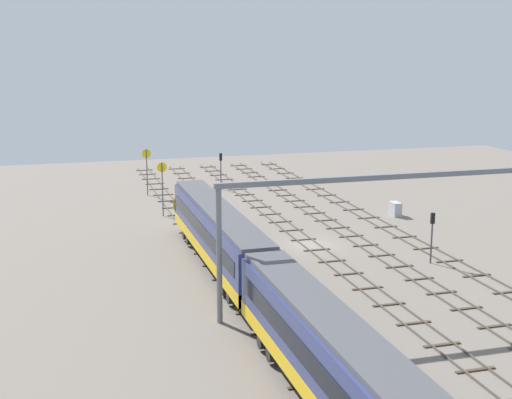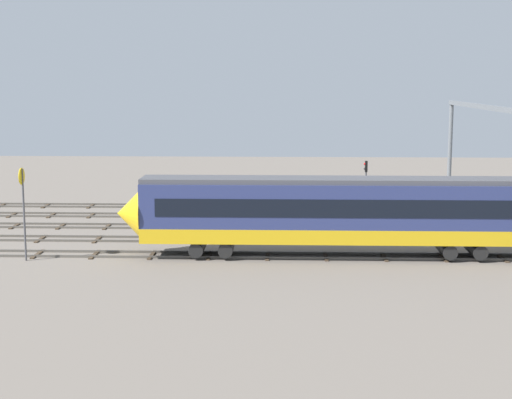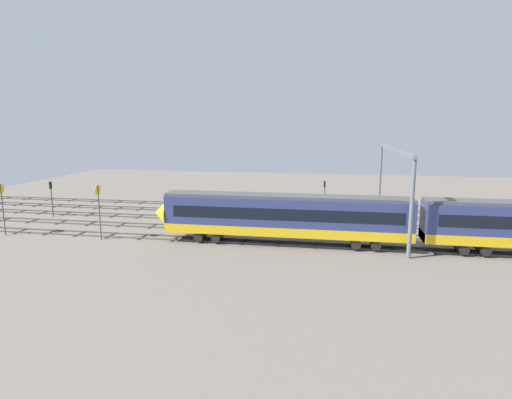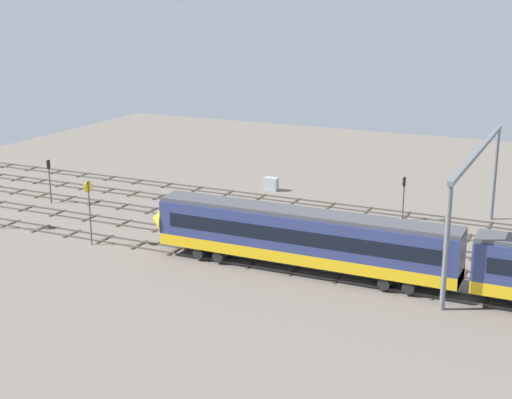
# 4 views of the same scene
# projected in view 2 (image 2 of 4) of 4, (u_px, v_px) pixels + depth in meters

# --- Properties ---
(ground_plane) EXTENTS (106.49, 106.49, 0.00)m
(ground_plane) POSITION_uv_depth(u_px,v_px,m) (270.00, 228.00, 57.45)
(ground_plane) COLOR slate
(track_near_foreground) EXTENTS (90.49, 2.40, 0.16)m
(track_near_foreground) POSITION_uv_depth(u_px,v_px,m) (272.00, 207.00, 66.68)
(track_near_foreground) COLOR #59544C
(track_near_foreground) RESTS_ON ground
(track_second_near) EXTENTS (90.49, 2.40, 0.16)m
(track_second_near) POSITION_uv_depth(u_px,v_px,m) (271.00, 216.00, 62.06)
(track_second_near) COLOR #59544C
(track_second_near) RESTS_ON ground
(track_middle) EXTENTS (90.49, 2.40, 0.16)m
(track_middle) POSITION_uv_depth(u_px,v_px,m) (270.00, 227.00, 57.44)
(track_middle) COLOR #59544C
(track_middle) RESTS_ON ground
(track_second_far) EXTENTS (90.49, 2.40, 0.16)m
(track_second_far) POSITION_uv_depth(u_px,v_px,m) (269.00, 240.00, 52.82)
(track_second_far) COLOR #59544C
(track_second_far) RESTS_ON ground
(track_with_train) EXTENTS (90.49, 2.40, 0.16)m
(track_with_train) POSITION_uv_depth(u_px,v_px,m) (267.00, 256.00, 48.20)
(track_with_train) COLOR #59544C
(track_with_train) RESTS_ON ground
(overhead_gantry) EXTENTS (0.40, 23.97, 9.11)m
(overhead_gantry) POSITION_uv_depth(u_px,v_px,m) (486.00, 133.00, 55.64)
(overhead_gantry) COLOR slate
(overhead_gantry) RESTS_ON ground
(speed_sign_mid_trackside) EXTENTS (0.14, 1.02, 5.69)m
(speed_sign_mid_trackside) POSITION_uv_depth(u_px,v_px,m) (23.00, 200.00, 46.57)
(speed_sign_mid_trackside) COLOR #4C4C51
(speed_sign_mid_trackside) RESTS_ON ground
(signal_light_trackside_departure) EXTENTS (0.31, 0.32, 4.24)m
(signal_light_trackside_departure) POSITION_uv_depth(u_px,v_px,m) (366.00, 178.00, 64.26)
(signal_light_trackside_departure) COLOR #4C4C51
(signal_light_trackside_departure) RESTS_ON ground
(relay_cabinet) EXTENTS (1.50, 0.85, 1.45)m
(relay_cabinet) POSITION_uv_depth(u_px,v_px,m) (183.00, 193.00, 69.96)
(relay_cabinet) COLOR #B2B7BC
(relay_cabinet) RESTS_ON ground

